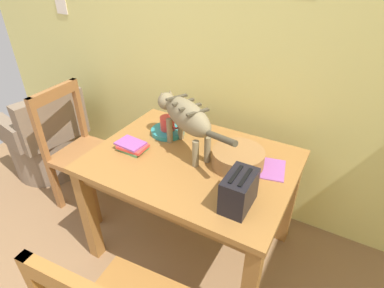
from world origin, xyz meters
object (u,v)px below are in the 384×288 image
at_px(wicker_basket, 238,158).
at_px(wicker_armchair, 49,143).
at_px(wooden_chair_far, 82,152).
at_px(saucer_bowl, 168,131).
at_px(toaster, 239,191).
at_px(cat, 186,116).
at_px(book_stack, 132,146).
at_px(coffee_mug, 168,123).
at_px(magazine, 261,167).
at_px(dining_table, 192,172).

height_order(wicker_basket, wicker_armchair, wicker_basket).
relative_size(wooden_chair_far, wicker_armchair, 1.19).
distance_m(saucer_bowl, toaster, 0.76).
distance_m(cat, book_stack, 0.37).
distance_m(coffee_mug, wicker_basket, 0.53).
relative_size(saucer_bowl, magazine, 0.85).
xyz_separation_m(cat, magazine, (0.45, 0.05, -0.22)).
distance_m(dining_table, wicker_armchair, 1.58).
height_order(cat, saucer_bowl, cat).
height_order(saucer_bowl, wicker_basket, wicker_basket).
bearing_deg(wooden_chair_far, wicker_basket, 90.21).
bearing_deg(book_stack, dining_table, 14.37).
xyz_separation_m(saucer_bowl, wooden_chair_far, (-0.67, -0.16, -0.29)).
bearing_deg(coffee_mug, book_stack, -107.06).
relative_size(magazine, toaster, 1.26).
distance_m(dining_table, toaster, 0.46).
distance_m(book_stack, wicker_armchair, 1.29).
distance_m(dining_table, wicker_basket, 0.29).
distance_m(cat, wicker_basket, 0.37).
distance_m(cat, toaster, 0.55).
xyz_separation_m(book_stack, toaster, (0.72, -0.13, 0.06)).
relative_size(book_stack, toaster, 0.93).
xyz_separation_m(magazine, book_stack, (-0.72, -0.20, 0.02)).
relative_size(toaster, wooden_chair_far, 0.22).
height_order(cat, wooden_chair_far, cat).
bearing_deg(cat, book_stack, 148.30).
distance_m(dining_table, saucer_bowl, 0.34).
height_order(cat, magazine, cat).
distance_m(coffee_mug, magazine, 0.65).
bearing_deg(book_stack, wicker_basket, 15.03).
relative_size(dining_table, toaster, 5.68).
xyz_separation_m(saucer_bowl, wicker_basket, (0.52, -0.10, 0.03)).
bearing_deg(toaster, wicker_basket, 112.58).
height_order(magazine, book_stack, book_stack).
bearing_deg(book_stack, toaster, -10.15).
xyz_separation_m(saucer_bowl, magazine, (0.64, -0.06, -0.01)).
bearing_deg(wicker_basket, toaster, -67.42).
xyz_separation_m(saucer_bowl, book_stack, (-0.08, -0.26, 0.01)).
bearing_deg(wicker_armchair, magazine, -80.24).
height_order(cat, book_stack, cat).
bearing_deg(wicker_armchair, toaster, -90.15).
bearing_deg(wooden_chair_far, saucer_bowl, 100.82).
relative_size(coffee_mug, wooden_chair_far, 0.14).
xyz_separation_m(wicker_basket, toaster, (0.12, -0.29, 0.04)).
height_order(coffee_mug, wooden_chair_far, wooden_chair_far).
bearing_deg(saucer_bowl, toaster, -31.49).
height_order(toaster, wooden_chair_far, wooden_chair_far).
height_order(saucer_bowl, magazine, saucer_bowl).
bearing_deg(coffee_mug, wicker_armchair, -178.54).
distance_m(book_stack, wooden_chair_far, 0.67).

